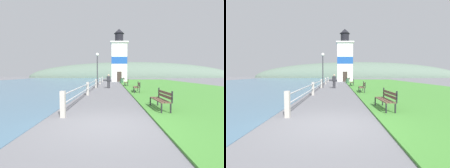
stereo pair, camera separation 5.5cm
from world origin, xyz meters
The scene contains 12 objects.
ground_plane centered at (0.00, 0.00, 0.00)m, with size 160.00×160.00×0.00m, color slate.
grass_verge centered at (7.69, 16.18, 0.03)m, with size 12.00×48.54×0.06m.
seawall_railing centered at (-1.59, 14.25, 0.59)m, with size 0.18×26.69×0.99m.
park_bench_near centered at (2.44, 2.30, 0.54)m, with size 0.55×1.76×0.94m.
park_bench_midway centered at (2.39, 9.45, 0.54)m, with size 0.57×1.77×0.94m.
park_bench_far centered at (2.19, 17.29, 0.54)m, with size 0.67×1.98×0.94m.
park_bench_by_lighthouse centered at (2.18, 25.58, 0.54)m, with size 0.57×1.87×0.94m.
lighthouse centered at (1.68, 30.40, 4.53)m, with size 3.52×3.52×10.62m.
person_strolling centered at (-0.14, 13.94, 0.83)m, with size 0.41×0.29×1.54m.
trash_bin centered at (1.87, 23.81, 0.42)m, with size 0.54×0.54×0.84m.
lamp_post centered at (-1.44, 14.55, 2.74)m, with size 0.36×0.36×3.96m.
distant_hillside centered at (8.00, 62.36, 0.00)m, with size 80.00×16.00×12.00m.
Camera 2 is at (0.29, -5.40, 1.64)m, focal length 28.00 mm.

